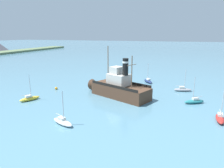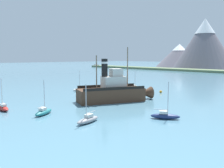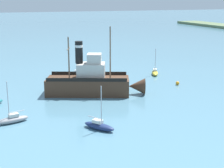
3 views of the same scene
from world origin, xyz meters
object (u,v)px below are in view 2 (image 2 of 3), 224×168
old_tugboat (114,91)px  sailboat_red (3,108)px  sailboat_grey (88,119)px  mooring_buoy (161,92)px  sailboat_navy (165,116)px  sailboat_yellow (134,88)px  sailboat_teal (44,112)px  sailboat_white (81,89)px

old_tugboat → sailboat_red: (-6.19, -17.52, -1.40)m
sailboat_grey → mooring_buoy: 28.12m
sailboat_navy → sailboat_yellow: bearing=139.2°
old_tugboat → sailboat_grey: (8.12, -12.29, -1.40)m
sailboat_teal → sailboat_navy: bearing=38.8°
sailboat_grey → sailboat_white: size_ratio=1.00×
sailboat_yellow → sailboat_white: (-6.78, -11.63, 0.00)m
sailboat_red → mooring_buoy: bearing=79.0°
sailboat_teal → mooring_buoy: bearing=90.9°
sailboat_grey → sailboat_white: (-22.95, 15.58, 0.00)m
sailboat_red → sailboat_teal: (6.74, 3.18, 0.00)m
sailboat_navy → mooring_buoy: (-13.58, 18.44, -0.13)m
sailboat_navy → mooring_buoy: bearing=126.4°
sailboat_grey → sailboat_teal: bearing=-164.9°
sailboat_white → mooring_buoy: size_ratio=8.15×
old_tugboat → sailboat_teal: bearing=-87.8°
sailboat_navy → mooring_buoy: 22.90m
old_tugboat → sailboat_navy: (13.65, -3.79, -1.40)m
sailboat_navy → sailboat_grey: bearing=-123.1°
old_tugboat → sailboat_red: bearing=-109.5°
sailboat_red → sailboat_white: same height
sailboat_white → sailboat_teal: (15.38, -17.62, 0.00)m
sailboat_grey → sailboat_teal: (-7.57, -2.04, 0.00)m
sailboat_white → old_tugboat: bearing=-12.5°
old_tugboat → sailboat_white: bearing=167.5°
sailboat_white → sailboat_teal: 23.38m
sailboat_grey → sailboat_white: bearing=145.8°
old_tugboat → sailboat_yellow: (-8.05, 14.91, -1.40)m
sailboat_navy → mooring_buoy: size_ratio=8.15×
sailboat_yellow → old_tugboat: bearing=-61.6°
sailboat_white → sailboat_navy: (28.48, -7.08, 0.00)m
sailboat_grey → sailboat_navy: 10.15m
sailboat_red → mooring_buoy: (6.26, 32.16, -0.13)m
sailboat_red → mooring_buoy: 32.76m
sailboat_white → sailboat_teal: size_ratio=1.00×
sailboat_white → mooring_buoy: 18.74m
sailboat_red → sailboat_white: bearing=112.6°
sailboat_red → sailboat_teal: same height
old_tugboat → sailboat_teal: (0.55, -14.33, -1.40)m
old_tugboat → sailboat_teal: old_tugboat is taller
sailboat_teal → sailboat_navy: same height
sailboat_red → sailboat_teal: 7.45m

